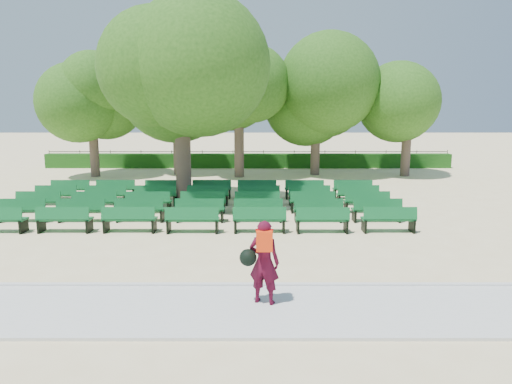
{
  "coord_description": "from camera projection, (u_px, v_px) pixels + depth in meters",
  "views": [
    {
      "loc": [
        0.51,
        -15.3,
        3.68
      ],
      "look_at": [
        0.51,
        -1.0,
        1.1
      ],
      "focal_mm": 32.0,
      "sensor_mm": 36.0,
      "label": 1
    }
  ],
  "objects": [
    {
      "name": "bench_array",
      "position": [
        204.0,
        210.0,
        16.57
      ],
      "size": [
        1.62,
        0.53,
        1.02
      ],
      "rotation": [
        0.0,
        0.0,
        -0.02
      ],
      "color": "#105C29",
      "rests_on": "ground"
    },
    {
      "name": "person",
      "position": [
        263.0,
        261.0,
        8.53
      ],
      "size": [
        0.8,
        0.55,
        1.61
      ],
      "rotation": [
        0.0,
        0.0,
        2.82
      ],
      "color": "#460A1D",
      "rests_on": "ground"
    },
    {
      "name": "paving",
      "position": [
        229.0,
        310.0,
        8.42
      ],
      "size": [
        30.0,
        2.2,
        0.06
      ],
      "primitive_type": "cube",
      "color": "silver",
      "rests_on": "ground"
    },
    {
      "name": "hedge",
      "position": [
        248.0,
        161.0,
        29.41
      ],
      "size": [
        26.0,
        0.7,
        0.9
      ],
      "primitive_type": "cube",
      "color": "#1A4F14",
      "rests_on": "ground"
    },
    {
      "name": "ground",
      "position": [
        241.0,
        218.0,
        15.71
      ],
      "size": [
        120.0,
        120.0,
        0.0
      ],
      "primitive_type": "plane",
      "color": "beige"
    },
    {
      "name": "tree_line",
      "position": [
        247.0,
        177.0,
        25.55
      ],
      "size": [
        21.8,
        6.8,
        7.04
      ],
      "primitive_type": null,
      "color": "#2F611A",
      "rests_on": "ground"
    },
    {
      "name": "curb",
      "position": [
        232.0,
        286.0,
        9.55
      ],
      "size": [
        30.0,
        0.12,
        0.1
      ],
      "primitive_type": "cube",
      "color": "silver",
      "rests_on": "ground"
    },
    {
      "name": "fence",
      "position": [
        248.0,
        167.0,
        29.88
      ],
      "size": [
        26.0,
        0.1,
        1.02
      ],
      "primitive_type": null,
      "color": "black",
      "rests_on": "ground"
    },
    {
      "name": "tree_among",
      "position": [
        181.0,
        82.0,
        17.16
      ],
      "size": [
        5.3,
        5.3,
        7.13
      ],
      "color": "brown",
      "rests_on": "ground"
    }
  ]
}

